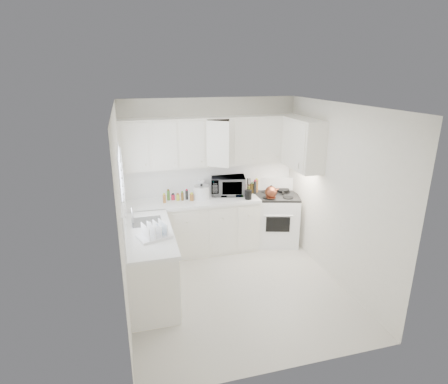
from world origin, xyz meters
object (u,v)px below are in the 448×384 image
object	(u,v)px
rice_cooker	(202,191)
utensil_crock	(248,188)
microwave	(228,183)
tea_kettle	(271,191)
stove	(276,212)
dish_rack	(154,230)

from	to	relation	value
rice_cooker	utensil_crock	world-z (taller)	utensil_crock
microwave	tea_kettle	bearing A→B (deg)	-15.04
tea_kettle	microwave	size ratio (longest dim) A/B	0.44
stove	rice_cooker	world-z (taller)	rice_cooker
dish_rack	tea_kettle	bearing A→B (deg)	10.14
stove	tea_kettle	world-z (taller)	stove
microwave	utensil_crock	distance (m)	0.43
stove	utensil_crock	bearing A→B (deg)	-149.46
microwave	utensil_crock	xyz separation A→B (m)	(0.26, -0.34, -0.01)
utensil_crock	dish_rack	world-z (taller)	utensil_crock
stove	utensil_crock	size ratio (longest dim) A/B	3.11
utensil_crock	stove	bearing A→B (deg)	14.55
tea_kettle	stove	bearing A→B (deg)	54.68
tea_kettle	utensil_crock	size ratio (longest dim) A/B	0.68
microwave	utensil_crock	size ratio (longest dim) A/B	1.54
tea_kettle	microwave	bearing A→B (deg)	165.53
stove	utensil_crock	world-z (taller)	utensil_crock
stove	dish_rack	bearing A→B (deg)	-134.74
stove	tea_kettle	distance (m)	0.53
tea_kettle	dish_rack	distance (m)	2.35
tea_kettle	rice_cooker	xyz separation A→B (m)	(-1.16, 0.22, 0.02)
tea_kettle	microwave	world-z (taller)	microwave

